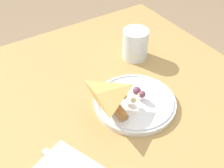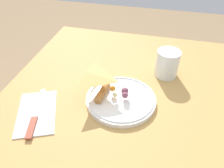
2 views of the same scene
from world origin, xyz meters
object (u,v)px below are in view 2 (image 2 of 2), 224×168
(plate_pizza, at_px, (120,98))
(dining_table, at_px, (119,120))
(napkin_folded, at_px, (37,112))
(butter_knife, at_px, (36,114))
(milk_glass, at_px, (167,64))

(plate_pizza, bearing_deg, dining_table, 15.35)
(napkin_folded, distance_m, butter_knife, 0.01)
(napkin_folded, bearing_deg, plate_pizza, -65.07)
(butter_knife, bearing_deg, plate_pizza, -78.69)
(butter_knife, bearing_deg, milk_glass, -66.72)
(dining_table, distance_m, butter_knife, 0.31)
(milk_glass, relative_size, napkin_folded, 0.46)
(dining_table, relative_size, butter_knife, 4.49)
(plate_pizza, relative_size, milk_glass, 2.26)
(milk_glass, bearing_deg, dining_table, 138.84)
(dining_table, relative_size, milk_glass, 9.34)
(napkin_folded, relative_size, butter_knife, 1.03)
(plate_pizza, bearing_deg, butter_knife, 117.37)
(dining_table, distance_m, milk_glass, 0.28)
(napkin_folded, bearing_deg, dining_table, -60.60)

